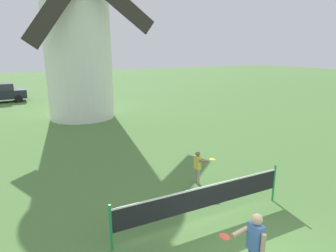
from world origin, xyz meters
The scene contains 4 objects.
windmill centered at (-0.29, 15.20, 5.80)m, with size 8.11×4.72×12.37m.
tennis_net centered at (0.01, 1.63, 0.68)m, with size 4.87×0.06×1.10m.
player_near centered at (-0.25, -0.40, 0.78)m, with size 0.77×0.55×1.39m.
player_far centered at (1.11, 3.62, 0.63)m, with size 0.68×0.45×1.11m.
Camera 1 is at (-3.82, -3.88, 4.27)m, focal length 31.31 mm.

